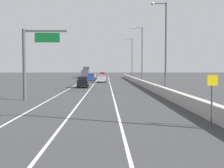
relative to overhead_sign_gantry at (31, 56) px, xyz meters
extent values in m
plane|color=#38383A|center=(7.26, 37.56, -4.73)|extent=(320.00, 320.00, 0.00)
cube|color=silver|center=(1.76, 28.56, -4.73)|extent=(0.16, 130.00, 0.00)
cube|color=silver|center=(5.26, 28.56, -4.73)|extent=(0.16, 130.00, 0.00)
cube|color=silver|center=(8.76, 28.56, -4.73)|extent=(0.16, 130.00, 0.00)
cube|color=#B2ADA3|center=(14.83, 13.56, -4.18)|extent=(0.60, 120.00, 1.10)
cylinder|color=#47474C|center=(-0.74, 0.02, -0.98)|extent=(0.36, 0.36, 7.50)
cube|color=#47474C|center=(1.51, 0.02, 2.57)|extent=(4.50, 0.20, 0.20)
cube|color=#0C5923|center=(1.73, -0.10, 1.87)|extent=(2.60, 0.10, 1.00)
cylinder|color=#4C4C51|center=(13.93, -13.71, -3.53)|extent=(0.10, 0.10, 2.40)
cube|color=yellow|center=(13.93, -13.75, -2.03)|extent=(0.60, 0.04, 0.60)
cylinder|color=#4C4C51|center=(15.67, 6.58, 1.22)|extent=(0.24, 0.24, 11.89)
cube|color=#4C4C51|center=(14.77, 6.58, 7.01)|extent=(1.80, 0.12, 0.12)
sphere|color=beige|center=(13.87, 6.58, 7.01)|extent=(0.44, 0.44, 0.44)
cylinder|color=#4C4C51|center=(15.40, 27.98, 1.22)|extent=(0.24, 0.24, 11.89)
cube|color=#4C4C51|center=(14.50, 27.98, 7.01)|extent=(1.80, 0.12, 0.12)
sphere|color=beige|center=(13.60, 27.98, 7.01)|extent=(0.44, 0.44, 0.44)
cylinder|color=#4C4C51|center=(15.35, 49.39, 1.22)|extent=(0.24, 0.24, 11.89)
cube|color=#4C4C51|center=(14.45, 49.39, 7.01)|extent=(1.80, 0.12, 0.12)
sphere|color=beige|center=(13.55, 49.39, 7.01)|extent=(0.44, 0.44, 0.44)
cube|color=#B7B7BC|center=(6.86, 37.37, -3.92)|extent=(1.98, 4.59, 0.93)
cube|color=gray|center=(6.84, 36.91, -3.16)|extent=(1.69, 2.09, 0.60)
cylinder|color=black|center=(6.05, 39.21, -4.39)|extent=(0.24, 0.69, 0.68)
cylinder|color=black|center=(7.75, 39.17, -4.39)|extent=(0.24, 0.69, 0.68)
cylinder|color=black|center=(5.96, 35.57, -4.39)|extent=(0.24, 0.69, 0.68)
cylinder|color=black|center=(7.66, 35.52, -4.39)|extent=(0.24, 0.69, 0.68)
cube|color=#1E389E|center=(3.85, 45.75, -3.85)|extent=(1.81, 4.48, 1.08)
cube|color=navy|center=(3.86, 45.31, -3.00)|extent=(1.58, 2.03, 0.60)
cylinder|color=black|center=(3.03, 47.53, -4.39)|extent=(0.23, 0.68, 0.68)
cylinder|color=black|center=(4.64, 47.54, -4.39)|extent=(0.23, 0.68, 0.68)
cylinder|color=black|center=(3.07, 43.96, -4.39)|extent=(0.23, 0.68, 0.68)
cylinder|color=black|center=(4.68, 43.98, -4.39)|extent=(0.23, 0.68, 0.68)
cube|color=gold|center=(3.73, 58.42, -3.92)|extent=(1.76, 4.02, 0.94)
cube|color=olive|center=(3.73, 58.02, -3.15)|extent=(1.54, 1.81, 0.60)
cylinder|color=black|center=(2.94, 59.98, -4.39)|extent=(0.22, 0.68, 0.68)
cylinder|color=black|center=(4.53, 59.98, -4.39)|extent=(0.22, 0.68, 0.68)
cylinder|color=black|center=(2.93, 56.87, -4.39)|extent=(0.22, 0.68, 0.68)
cylinder|color=black|center=(4.52, 56.86, -4.39)|extent=(0.22, 0.68, 0.68)
cube|color=red|center=(6.69, 63.92, -3.80)|extent=(1.76, 4.61, 1.18)
cube|color=maroon|center=(6.70, 63.46, -2.90)|extent=(1.53, 2.08, 0.60)
cylinder|color=black|center=(5.90, 65.76, -4.39)|extent=(0.23, 0.68, 0.68)
cylinder|color=black|center=(7.45, 65.77, -4.39)|extent=(0.23, 0.68, 0.68)
cylinder|color=black|center=(5.94, 62.07, -4.39)|extent=(0.23, 0.68, 0.68)
cylinder|color=black|center=(7.49, 62.08, -4.39)|extent=(0.23, 0.68, 0.68)
cube|color=black|center=(3.84, 19.13, -3.85)|extent=(1.84, 4.30, 1.07)
cube|color=black|center=(3.85, 18.71, -3.02)|extent=(1.60, 1.94, 0.60)
cylinder|color=black|center=(3.01, 20.81, -4.39)|extent=(0.23, 0.68, 0.68)
cylinder|color=black|center=(4.63, 20.83, -4.39)|extent=(0.23, 0.68, 0.68)
cylinder|color=black|center=(3.05, 17.44, -4.39)|extent=(0.23, 0.68, 0.68)
cylinder|color=black|center=(4.68, 17.46, -4.39)|extent=(0.23, 0.68, 0.68)
cube|color=#4C4C51|center=(0.85, 66.58, -3.05)|extent=(2.50, 8.67, 2.35)
cube|color=#3A3A45|center=(0.88, 68.48, -1.33)|extent=(2.13, 1.92, 1.10)
cylinder|color=black|center=(-0.22, 70.22, -4.23)|extent=(0.23, 1.00, 1.00)
cylinder|color=black|center=(2.02, 70.19, -4.23)|extent=(0.23, 1.00, 1.00)
cylinder|color=black|center=(-0.31, 62.97, -4.23)|extent=(0.23, 1.00, 1.00)
cylinder|color=black|center=(1.93, 62.95, -4.23)|extent=(0.23, 1.00, 1.00)
camera|label=1|loc=(7.87, -29.22, -1.34)|focal=44.13mm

